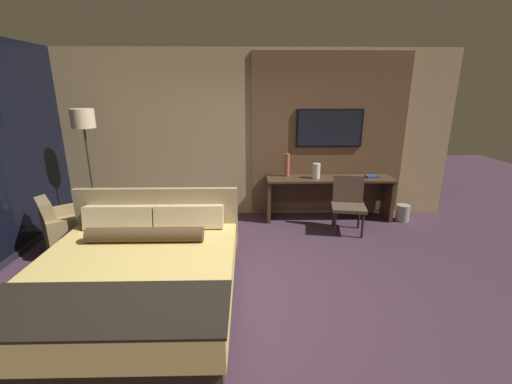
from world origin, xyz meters
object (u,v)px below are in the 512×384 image
(vase_short, at_px, (316,171))
(desk_chair, at_px, (348,200))
(desk, at_px, (328,190))
(floor_lamp, at_px, (84,129))
(bed, at_px, (135,279))
(tv, at_px, (329,128))
(waste_bin, at_px, (403,213))
(armchair_by_window, at_px, (71,231))
(book, at_px, (372,176))
(vase_tall, at_px, (287,165))

(vase_short, bearing_deg, desk_chair, -48.09)
(desk, bearing_deg, vase_short, -162.81)
(floor_lamp, bearing_deg, bed, -58.41)
(tv, bearing_deg, floor_lamp, -171.31)
(desk, distance_m, tv, 1.04)
(desk_chair, xyz_separation_m, waste_bin, (1.07, 0.37, -0.37))
(armchair_by_window, distance_m, book, 4.72)
(waste_bin, bearing_deg, desk_chair, -160.91)
(vase_tall, bearing_deg, desk, -6.49)
(floor_lamp, relative_size, waste_bin, 6.73)
(waste_bin, bearing_deg, desk, 171.88)
(vase_tall, bearing_deg, desk_chair, -35.09)
(desk_chair, xyz_separation_m, vase_short, (-0.43, 0.48, 0.35))
(bed, xyz_separation_m, waste_bin, (3.79, 2.28, -0.16))
(bed, xyz_separation_m, book, (3.26, 2.43, 0.45))
(desk, distance_m, desk_chair, 0.58)
(tv, relative_size, desk_chair, 1.30)
(tv, distance_m, book, 1.09)
(bed, xyz_separation_m, desk, (2.53, 2.46, 0.21))
(desk, height_order, armchair_by_window, armchair_by_window)
(desk_chair, distance_m, vase_tall, 1.17)
(armchair_by_window, relative_size, floor_lamp, 0.52)
(bed, bearing_deg, vase_tall, 54.23)
(vase_short, xyz_separation_m, book, (0.96, 0.05, -0.11))
(floor_lamp, distance_m, vase_short, 3.66)
(vase_short, relative_size, waste_bin, 0.89)
(tv, relative_size, vase_tall, 2.90)
(armchair_by_window, xyz_separation_m, vase_tall, (3.14, 1.20, 0.66))
(armchair_by_window, xyz_separation_m, book, (4.57, 1.10, 0.48))
(vase_short, distance_m, book, 0.97)
(armchair_by_window, xyz_separation_m, waste_bin, (5.10, 0.94, -0.13))
(armchair_by_window, height_order, waste_bin, armchair_by_window)
(desk, bearing_deg, waste_bin, -8.12)
(bed, xyz_separation_m, vase_short, (2.30, 2.38, 0.56))
(waste_bin, bearing_deg, armchair_by_window, -169.54)
(armchair_by_window, bearing_deg, bed, -172.24)
(desk_chair, bearing_deg, armchair_by_window, -162.23)
(bed, bearing_deg, tv, 46.35)
(vase_tall, distance_m, vase_short, 0.50)
(desk_chair, bearing_deg, vase_tall, 154.60)
(desk_chair, relative_size, armchair_by_window, 0.88)
(bed, relative_size, vase_tall, 5.72)
(desk, relative_size, tv, 1.89)
(desk, xyz_separation_m, desk_chair, (0.19, -0.55, -0.00))
(desk_chair, distance_m, vase_short, 0.73)
(armchair_by_window, distance_m, vase_short, 3.80)
(floor_lamp, bearing_deg, armchair_by_window, -92.77)
(floor_lamp, xyz_separation_m, vase_short, (3.57, 0.31, -0.73))
(bed, height_order, desk_chair, bed)
(bed, distance_m, floor_lamp, 2.76)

